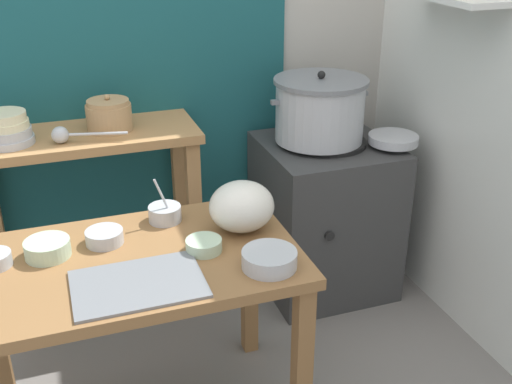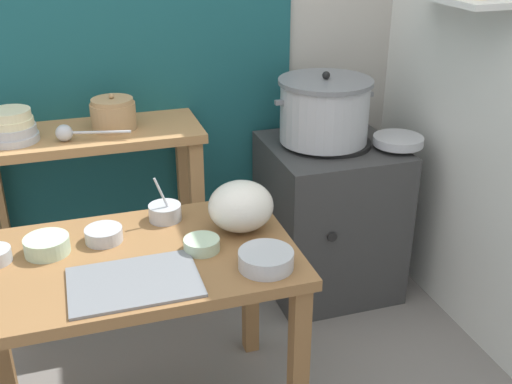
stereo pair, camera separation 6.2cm
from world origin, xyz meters
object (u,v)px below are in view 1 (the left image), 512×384
Objects in this scene: clay_pot at (109,115)px; prep_bowl_5 at (203,244)px; bowl_stack_enamel at (6,129)px; prep_bowl_4 at (165,213)px; prep_bowl_1 at (269,259)px; steamer_pot at (320,110)px; plastic_bag at (242,206)px; ladle at (64,135)px; prep_bowl_2 at (104,236)px; prep_table at (136,286)px; serving_tray at (138,284)px; back_shelf_table at (90,180)px; stove_block at (324,215)px; wide_pan at (393,139)px; prep_bowl_0 at (47,248)px.

clay_pot reaches higher than prep_bowl_5.
bowl_stack_enamel reaches higher than prep_bowl_4.
prep_bowl_1 is at bearing -59.56° from prep_bowl_4.
steamer_pot is 2.05× the size of plastic_bag.
ladle is at bearing 121.95° from prep_bowl_1.
clay_pot is at bearing 79.82° from prep_bowl_2.
prep_table is 0.21m from serving_tray.
bowl_stack_enamel reaches higher than back_shelf_table.
prep_bowl_1 reaches higher than prep_bowl_5.
serving_tray is 2.26× the size of prep_bowl_4.
prep_bowl_2 reaches higher than serving_tray.
prep_bowl_5 is (0.39, -0.72, -0.19)m from ladle.
prep_table is 6.12× the size of prep_bowl_1.
stove_block is at bearing -6.80° from back_shelf_table.
steamer_pot is 2.08× the size of wide_pan.
prep_bowl_1 is at bearing -140.34° from wide_pan.
stove_block is at bearing -3.77° from bowl_stack_enamel.
back_shelf_table is at bearing 94.82° from prep_table.
back_shelf_table is at bearing 93.33° from serving_tray.
prep_bowl_2 is at bearing -152.30° from steamer_pot.
wide_pan reaches higher than prep_bowl_1.
prep_table is at bearing -145.08° from steamer_pot.
bowl_stack_enamel is 1.40× the size of prep_bowl_0.
stove_block is 2.61× the size of ladle.
ladle is at bearing 118.13° from prep_bowl_5.
ladle is (-0.15, 0.69, 0.33)m from prep_table.
steamer_pot is at bearing 34.92° from prep_table.
wide_pan is (1.44, -0.16, -0.14)m from ladle.
prep_bowl_1 is (0.67, -0.31, -0.00)m from prep_bowl_0.
wide_pan is 1.78× the size of prep_bowl_2.
prep_bowl_5 is at bearing -136.33° from steamer_pot.
back_shelf_table is 1.39m from wide_pan.
steamer_pot is 2.67× the size of prep_bowl_1.
prep_bowl_2 is (-1.37, -0.40, -0.05)m from wide_pan.
prep_bowl_0 reaches higher than prep_bowl_2.
back_shelf_table is at bearing 111.26° from prep_bowl_4.
prep_bowl_2 is (0.19, 0.03, -0.00)m from prep_bowl_0.
ladle is at bearing 123.28° from prep_bowl_4.
wide_pan reaches higher than stove_block.
serving_tray is at bearing -68.89° from bowl_stack_enamel.
back_shelf_table reaches higher than prep_bowl_5.
wide_pan is at bearing -6.48° from ladle.
steamer_pot is 3.20× the size of prep_bowl_0.
wide_pan is (0.27, -0.14, 0.42)m from stove_block.
prep_bowl_4 is at bearing -79.02° from clay_pot.
bowl_stack_enamel is 0.23m from ladle.
plastic_bag reaches higher than serving_tray.
plastic_bag is (-0.58, -0.62, -0.12)m from steamer_pot.
prep_bowl_5 is (0.23, -0.03, 0.13)m from prep_table.
prep_bowl_0 is (-0.20, -0.69, 0.07)m from back_shelf_table.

